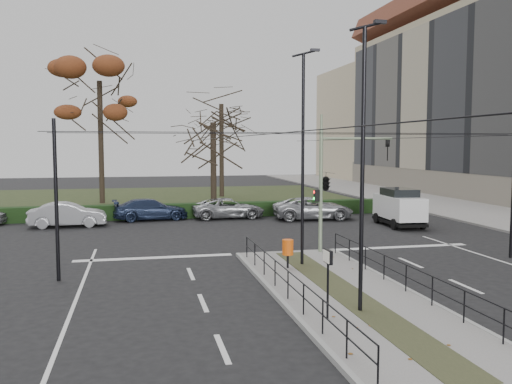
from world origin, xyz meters
TOP-DOWN VIEW (x-y plane):
  - ground at (0.00, 0.00)m, footprint 140.00×140.00m
  - median_island at (0.00, -2.50)m, footprint 4.40×15.00m
  - sidewalk_east at (18.00, 22.00)m, footprint 8.00×90.00m
  - park at (-6.00, 32.00)m, footprint 38.00×26.00m
  - hedge at (-6.00, 18.60)m, footprint 38.00×1.00m
  - median_railing at (0.00, -2.60)m, footprint 4.14×13.24m
  - catenary at (0.00, 1.62)m, footprint 20.00×34.00m
  - traffic_light at (1.83, 4.50)m, footprint 3.82×2.15m
  - litter_bin at (-0.87, 1.62)m, footprint 0.44×0.44m
  - info_panel at (-1.51, -4.75)m, footprint 0.11×0.52m
  - streetlamp_median_near at (-0.29, -4.27)m, footprint 0.70×0.14m
  - streetlamp_median_far at (-0.10, 2.11)m, footprint 0.73×0.15m
  - parked_car_second at (-10.90, 15.95)m, footprint 4.64×1.71m
  - parked_car_third at (-5.82, 18.00)m, footprint 5.15×2.56m
  - parked_car_fourth at (-0.55, 17.79)m, footprint 5.06×2.45m
  - white_van at (9.22, 11.88)m, footprint 2.24×4.47m
  - rust_tree at (-9.63, 28.92)m, footprint 8.23×8.23m
  - bare_tree_center at (1.31, 32.81)m, footprint 6.59×6.59m
  - bare_tree_near at (-1.19, 20.54)m, footprint 5.97×5.97m
  - parked_car_fifth at (4.98, 15.93)m, footprint 5.57×2.87m

SIDE VIEW (x-z plane):
  - ground at x=0.00m, z-range 0.00..0.00m
  - park at x=-6.00m, z-range 0.00..0.10m
  - median_island at x=0.00m, z-range 0.00..0.14m
  - sidewalk_east at x=18.00m, z-range 0.00..0.14m
  - hedge at x=-6.00m, z-range 0.00..1.00m
  - parked_car_fourth at x=-0.55m, z-range 0.00..1.39m
  - parked_car_third at x=-5.82m, z-range 0.00..1.44m
  - parked_car_fifth at x=4.98m, z-range 0.00..1.50m
  - parked_car_second at x=-10.90m, z-range 0.00..1.52m
  - litter_bin at x=-0.87m, z-range 0.38..1.52m
  - median_railing at x=0.00m, z-range 0.52..1.44m
  - white_van at x=9.22m, z-range 0.05..2.40m
  - info_panel at x=-1.51m, z-range 0.70..2.68m
  - traffic_light at x=1.83m, z-range 0.60..6.23m
  - catenary at x=0.00m, z-range 0.42..6.42m
  - streetlamp_median_near at x=-0.29m, z-range 0.21..8.65m
  - streetlamp_median_far at x=-0.10m, z-range 0.21..8.95m
  - bare_tree_near at x=-1.19m, z-range 1.82..10.58m
  - bare_tree_center at x=1.31m, z-range 2.42..14.19m
  - rust_tree at x=-9.63m, z-range 3.61..17.17m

